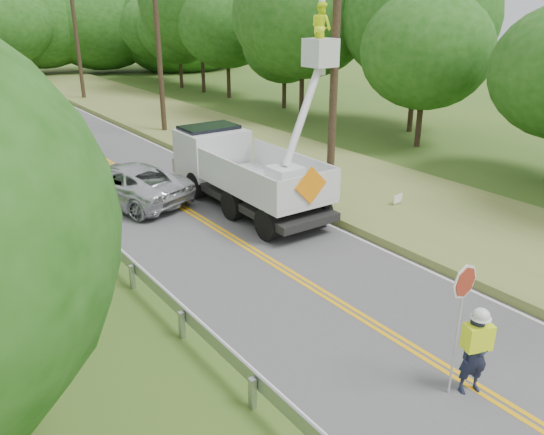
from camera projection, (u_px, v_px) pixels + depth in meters
ground at (428, 358)px, 12.23m from camera, size 140.00×140.00×0.00m
road at (160, 194)px, 22.76m from camera, size 7.20×96.00×0.03m
guardrail at (54, 194)px, 21.05m from camera, size 0.18×48.00×0.77m
utility_poles at (221, 53)px, 25.82m from camera, size 1.60×43.30×10.00m
tall_grass_verge at (293, 163)px, 26.59m from camera, size 7.00×96.00×0.30m
treeline_right at (287, 21)px, 37.44m from camera, size 12.30×53.69×12.21m
flagger at (475, 348)px, 10.82m from camera, size 1.14×0.63×2.92m
bucket_truck at (239, 161)px, 21.35m from camera, size 4.11×7.87×7.49m
suv_silver at (126, 183)px, 21.52m from camera, size 4.28×6.23×1.58m
suv_darkgrey at (61, 141)px, 27.75m from camera, size 3.14×6.10×1.69m
stop_sign_permanent at (3, 140)px, 25.94m from camera, size 0.37×0.30×2.14m
yard_sign at (398, 199)px, 20.67m from camera, size 0.48×0.07×0.70m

